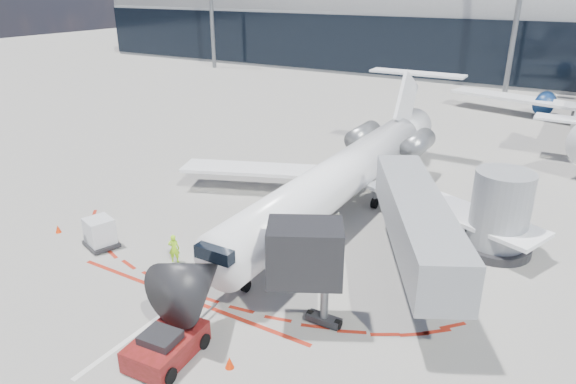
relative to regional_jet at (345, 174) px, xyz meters
The scene contains 11 objects.
ground 3.96m from the regional_jet, 138.53° to the right, with size 260.00×260.00×0.00m, color gray.
apron_centerline 3.44m from the regional_jet, behind, with size 0.25×40.00×0.01m, color silver.
apron_stop_bar 13.90m from the regional_jet, 99.37° to the right, with size 14.00×0.25×0.01m, color maroon.
terminal_building 63.32m from the regional_jet, 92.02° to the left, with size 150.00×24.15×24.00m.
jet_bridge 9.07m from the regional_jet, 33.32° to the right, with size 10.03×15.20×4.90m.
regional_jet is the anchor object (origin of this frame).
pushback_tug 17.21m from the regional_jet, 89.91° to the right, with size 2.49×5.34×1.37m.
ramp_worker 12.26m from the regional_jet, 114.63° to the right, with size 0.60×0.40×1.65m, color #A8FF1A.
uld_container 15.59m from the regional_jet, 130.03° to the right, with size 2.27×2.09×1.76m.
safety_cone_left 18.35m from the regional_jet, 138.83° to the right, with size 0.35×0.35×0.49m, color red.
safety_cone_right 16.65m from the regional_jet, 80.95° to the right, with size 0.37×0.37×0.52m, color red.
Camera 1 is at (15.14, -27.17, 14.24)m, focal length 32.00 mm.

